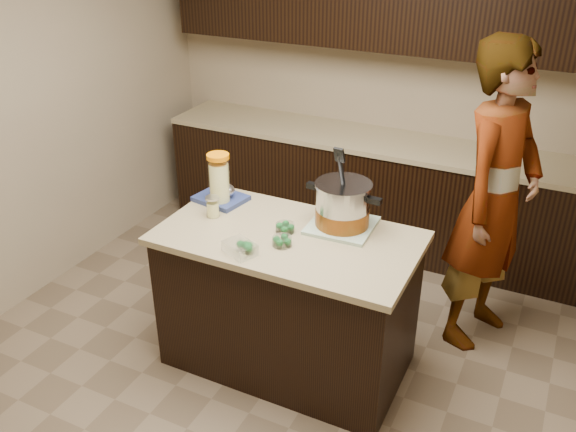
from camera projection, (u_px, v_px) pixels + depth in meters
name	position (u px, v px, depth m)	size (l,w,h in m)	color
ground_plane	(288.00, 360.00, 3.83)	(4.00, 4.00, 0.00)	brown
room_shell	(288.00, 93.00, 3.04)	(4.04, 4.04, 2.72)	tan
back_cabinets	(385.00, 133.00, 4.78)	(3.60, 0.63, 2.33)	black
island	(288.00, 301.00, 3.62)	(1.46, 0.81, 0.90)	black
dish_towel	(342.00, 225.00, 3.49)	(0.36, 0.36, 0.02)	#62926A
stock_pot	(343.00, 207.00, 3.44)	(0.46, 0.35, 0.46)	#B7B7BC
lemonade_pitcher	(219.00, 182.00, 3.68)	(0.14, 0.14, 0.33)	#EDEA91
mason_jar	(213.00, 207.00, 3.59)	(0.09, 0.09, 0.13)	#EDEA91
broccoli_tub_left	(285.00, 228.00, 3.44)	(0.11, 0.11, 0.05)	silver
broccoli_tub_right	(282.00, 242.00, 3.30)	(0.13, 0.13, 0.05)	silver
broccoli_tub_rect	(240.00, 249.00, 3.23)	(0.21, 0.18, 0.06)	silver
blue_tray	(222.00, 195.00, 3.78)	(0.33, 0.28, 0.11)	navy
person	(495.00, 199.00, 3.65)	(0.71, 0.46, 1.94)	gray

